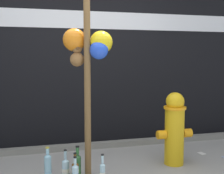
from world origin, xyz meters
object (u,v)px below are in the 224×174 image
Objects in this scene: bottle_1 at (48,165)px; bottle_4 at (103,174)px; bottle_5 at (75,171)px; fire_hydrant at (174,128)px; bottle_2 at (66,168)px; memorial_post at (88,23)px; bottle_3 at (78,165)px.

bottle_1 reaches higher than bottle_4.
fire_hydrant is at bearing 9.56° from bottle_5.
bottle_2 is (0.19, -0.01, -0.04)m from bottle_1.
memorial_post reaches higher than bottle_3.
memorial_post is at bearing -173.34° from fire_hydrant.
bottle_1 is at bearing -177.30° from fire_hydrant.
fire_hydrant is 1.33m from bottle_5.
fire_hydrant is 2.85× the size of bottle_2.
bottle_2 is 0.47m from bottle_4.
bottle_1 is at bearing 177.12° from bottle_2.
bottle_5 is (0.09, -0.13, 0.00)m from bottle_2.
memorial_post is 1.58m from bottle_5.
bottle_3 reaches higher than bottle_4.
bottle_4 is at bearing -41.61° from bottle_2.
fire_hydrant reaches higher than bottle_2.
memorial_post is 9.25× the size of bottle_2.
bottle_1 is 1.06× the size of bottle_4.
fire_hydrant is at bearing 5.85° from bottle_3.
bottle_5 is at bearing 145.21° from bottle_4.
fire_hydrant is at bearing 2.70° from bottle_1.
memorial_post is 1.54m from bottle_3.
bottle_4 is 0.32m from bottle_5.
bottle_5 is (0.28, -0.14, -0.04)m from bottle_1.
bottle_2 is 0.14m from bottle_3.
bottle_4 is at bearing -30.63° from bottle_1.
bottle_2 is 0.94× the size of bottle_4.
bottle_4 reaches higher than bottle_5.
fire_hydrant is at bearing 6.66° from memorial_post.
bottle_1 is 0.63m from bottle_4.
bottle_4 is (0.35, -0.31, 0.02)m from bottle_2.
memorial_post is at bearing -7.15° from bottle_1.
bottle_3 is (-0.12, 0.00, -1.54)m from memorial_post.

